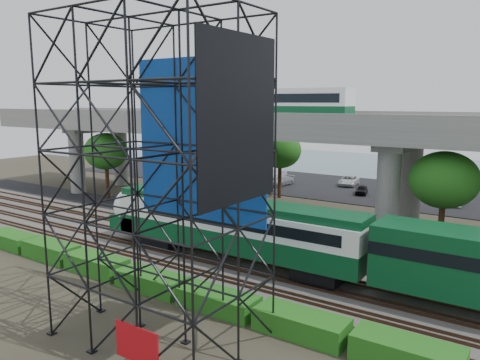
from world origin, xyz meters
The scene contains 13 objects.
ground centered at (0.00, 0.00, 0.00)m, with size 140.00×140.00×0.00m, color #474233.
ballast_bed centered at (0.00, 2.00, 0.10)m, with size 90.00×12.00×0.20m, color slate.
service_road centered at (0.00, 10.50, 0.04)m, with size 90.00×5.00×0.08m, color black.
parking_lot centered at (0.00, 34.00, 0.04)m, with size 90.00×18.00×0.08m, color black.
harbor_water centered at (0.00, 56.00, 0.01)m, with size 140.00×40.00×0.03m, color #42606C.
rail_tracks centered at (0.00, 2.00, 0.28)m, with size 90.00×9.52×0.16m.
commuter_train centered at (4.66, 2.00, 2.88)m, with size 29.30×3.06×4.30m.
overpass centered at (-0.05, 16.00, 8.21)m, with size 80.00×12.00×12.40m.
scaffold_tower centered at (5.36, -7.98, 7.47)m, with size 9.36×6.36×15.00m.
hedge_strip centered at (1.01, -4.30, 0.56)m, with size 34.60×1.80×1.20m.
trees centered at (-4.67, 16.17, 5.57)m, with size 40.94×16.94×7.69m.
suv centered at (-12.57, 9.80, 0.83)m, with size 2.48×5.38×1.50m, color black.
parked_cars centered at (-0.35, 33.62, 0.69)m, with size 33.64×9.59×1.32m.
Camera 1 is at (20.36, -23.50, 11.22)m, focal length 35.00 mm.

